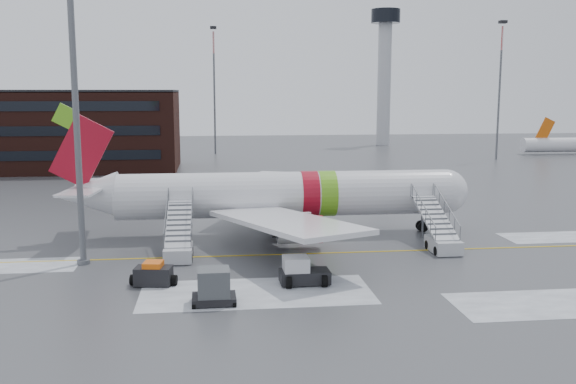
{
  "coord_description": "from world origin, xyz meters",
  "views": [
    {
      "loc": [
        -8.46,
        -47.37,
        12.07
      ],
      "look_at": [
        -2.47,
        3.6,
        4.0
      ],
      "focal_mm": 40.0,
      "sensor_mm": 36.0,
      "label": 1
    }
  ],
  "objects": [
    {
      "name": "light_mast_far_ne",
      "position": [
        42.0,
        62.0,
        13.84
      ],
      "size": [
        1.2,
        1.2,
        24.25
      ],
      "color": "#595B60",
      "rests_on": "ground"
    },
    {
      "name": "control_tower",
      "position": [
        30.0,
        95.0,
        18.75
      ],
      "size": [
        6.4,
        6.4,
        30.0
      ],
      "color": "#B2B5BA",
      "rests_on": "ground"
    },
    {
      "name": "light_mast_near",
      "position": [
        -17.7,
        -2.0,
        11.92
      ],
      "size": [
        1.2,
        1.2,
        22.87
      ],
      "color": "#595B60",
      "rests_on": "ground"
    },
    {
      "name": "light_mast_far_n",
      "position": [
        -8.0,
        78.0,
        13.84
      ],
      "size": [
        1.2,
        1.2,
        24.25
      ],
      "color": "#595B60",
      "rests_on": "ground"
    },
    {
      "name": "airliner",
      "position": [
        -3.43,
        5.6,
        3.42
      ],
      "size": [
        35.03,
        32.97,
        11.18
      ],
      "color": "silver",
      "rests_on": "ground"
    },
    {
      "name": "uld_container",
      "position": [
        -8.56,
        -11.72,
        0.96
      ],
      "size": [
        2.54,
        1.94,
        2.05
      ],
      "color": "black",
      "rests_on": "ground"
    },
    {
      "name": "airstair_fwd",
      "position": [
        8.79,
        -0.94,
        1.06
      ],
      "size": [
        2.05,
        7.7,
        3.48
      ],
      "color": "#B2B5B9",
      "rests_on": "ground"
    },
    {
      "name": "airstair_aft",
      "position": [
        -11.08,
        -0.94,
        1.06
      ],
      "size": [
        2.05,
        7.7,
        3.48
      ],
      "color": "#B7B9BF",
      "rests_on": "ground"
    },
    {
      "name": "pushback_tug",
      "position": [
        -3.05,
        -8.57,
        0.79
      ],
      "size": [
        3.16,
        2.4,
        1.79
      ],
      "color": "black",
      "rests_on": "ground"
    },
    {
      "name": "ground",
      "position": [
        0.0,
        0.0,
        0.0
      ],
      "size": [
        260.0,
        260.0,
        0.0
      ],
      "primitive_type": "plane",
      "color": "#494C4F",
      "rests_on": "ground"
    },
    {
      "name": "baggage_tractor",
      "position": [
        -12.32,
        -7.7,
        0.65
      ],
      "size": [
        3.03,
        1.68,
        1.53
      ],
      "color": "black",
      "rests_on": "ground"
    }
  ]
}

